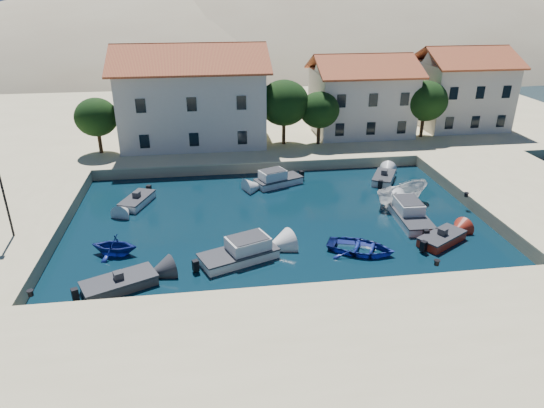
{
  "coord_description": "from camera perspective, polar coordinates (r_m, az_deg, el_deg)",
  "views": [
    {
      "loc": [
        -4.72,
        -21.78,
        15.7
      ],
      "look_at": [
        -0.56,
        8.45,
        2.0
      ],
      "focal_mm": 32.0,
      "sensor_mm": 36.0,
      "label": 1
    }
  ],
  "objects": [
    {
      "name": "motorboat_white_west",
      "position": [
        39.63,
        -15.57,
        0.37
      ],
      "size": [
        2.71,
        3.82,
        1.25
      ],
      "rotation": [
        0.0,
        0.0,
        -1.94
      ],
      "color": "silver",
      "rests_on": "ground"
    },
    {
      "name": "cabin_cruiser_north",
      "position": [
        41.97,
        0.76,
        2.91
      ],
      "size": [
        4.46,
        3.18,
        1.6
      ],
      "rotation": [
        0.0,
        0.0,
        3.54
      ],
      "color": "silver",
      "rests_on": "ground"
    },
    {
      "name": "cabin_cruiser_south",
      "position": [
        30.51,
        -3.95,
        -5.82
      ],
      "size": [
        5.31,
        3.74,
        1.6
      ],
      "rotation": [
        0.0,
        0.0,
        0.38
      ],
      "color": "silver",
      "rests_on": "ground"
    },
    {
      "name": "bollards",
      "position": [
        30.42,
        7.49,
        -4.61
      ],
      "size": [
        29.36,
        9.56,
        0.3
      ],
      "color": "black",
      "rests_on": "ground"
    },
    {
      "name": "rowboat_west",
      "position": [
        32.94,
        -17.94,
        -5.59
      ],
      "size": [
        3.51,
        3.23,
        1.56
      ],
      "primitive_type": "imported",
      "rotation": [
        0.0,
        0.0,
        -1.83
      ],
      "color": "navy",
      "rests_on": "ground"
    },
    {
      "name": "quay_south",
      "position": [
        22.41,
        6.83,
        -18.74
      ],
      "size": [
        52.0,
        12.0,
        1.0
      ],
      "primitive_type": "cube",
      "color": "#CABB8A",
      "rests_on": "ground"
    },
    {
      "name": "building_right",
      "position": [
        60.08,
        21.4,
        12.77
      ],
      "size": [
        9.45,
        8.4,
        8.8
      ],
      "color": "beige",
      "rests_on": "quay_north"
    },
    {
      "name": "quay_east",
      "position": [
        43.32,
        28.47,
        0.58
      ],
      "size": [
        11.0,
        20.0,
        1.0
      ],
      "primitive_type": "cube",
      "color": "#CABB8A",
      "rests_on": "ground"
    },
    {
      "name": "quay_west",
      "position": [
        38.01,
        -29.13,
        -2.67
      ],
      "size": [
        8.0,
        20.0,
        1.0
      ],
      "primitive_type": "cube",
      "color": "#CABB8A",
      "rests_on": "ground"
    },
    {
      "name": "quay_north",
      "position": [
        62.04,
        -1.41,
        9.99
      ],
      "size": [
        80.0,
        36.0,
        1.0
      ],
      "primitive_type": "cube",
      "color": "#CABB8A",
      "rests_on": "ground"
    },
    {
      "name": "motorboat_white_ne",
      "position": [
        43.92,
        13.02,
        3.01
      ],
      "size": [
        3.07,
        3.81,
        1.25
      ],
      "rotation": [
        0.0,
        0.0,
        1.07
      ],
      "color": "silver",
      "rests_on": "ground"
    },
    {
      "name": "boat_east",
      "position": [
        39.62,
        14.88,
        -0.02
      ],
      "size": [
        5.08,
        3.3,
        1.84
      ],
      "primitive_type": "imported",
      "rotation": [
        0.0,
        0.0,
        1.92
      ],
      "color": "silver",
      "rests_on": "ground"
    },
    {
      "name": "building_left",
      "position": [
        50.74,
        -9.38,
        12.77
      ],
      "size": [
        14.7,
        9.45,
        9.7
      ],
      "color": "beige",
      "rests_on": "quay_north"
    },
    {
      "name": "building_mid",
      "position": [
        54.47,
        10.44,
        12.7
      ],
      "size": [
        10.5,
        8.4,
        8.3
      ],
      "color": "beige",
      "rests_on": "quay_north"
    },
    {
      "name": "lamppost",
      "position": [
        34.2,
        -29.3,
        2.31
      ],
      "size": [
        0.35,
        0.25,
        6.22
      ],
      "color": "black",
      "rests_on": "quay_west"
    },
    {
      "name": "trees",
      "position": [
        49.34,
        3.2,
        11.42
      ],
      "size": [
        37.3,
        5.3,
        6.45
      ],
      "color": "#382314",
      "rests_on": "quay_north"
    },
    {
      "name": "motorboat_red_se",
      "position": [
        34.45,
        19.33,
        -3.86
      ],
      "size": [
        3.86,
        3.21,
        1.25
      ],
      "rotation": [
        0.0,
        0.0,
        0.55
      ],
      "color": "maroon",
      "rests_on": "ground"
    },
    {
      "name": "motorboat_grey_sw",
      "position": [
        29.22,
        -17.5,
        -8.91
      ],
      "size": [
        4.48,
        3.37,
        1.25
      ],
      "rotation": [
        0.0,
        0.0,
        0.43
      ],
      "color": "#313136",
      "rests_on": "ground"
    },
    {
      "name": "hills",
      "position": [
        152.68,
        2.01,
        9.32
      ],
      "size": [
        254.0,
        176.0,
        99.0
      ],
      "color": "#9D8A6A",
      "rests_on": "ground"
    },
    {
      "name": "ground",
      "position": [
        27.25,
        3.65,
        -11.05
      ],
      "size": [
        400.0,
        400.0,
        0.0
      ],
      "primitive_type": "plane",
      "color": "black",
      "rests_on": "ground"
    },
    {
      "name": "cabin_cruiser_east",
      "position": [
        36.71,
        16.0,
        -1.32
      ],
      "size": [
        2.22,
        5.05,
        1.6
      ],
      "rotation": [
        0.0,
        0.0,
        1.53
      ],
      "color": "silver",
      "rests_on": "ground"
    },
    {
      "name": "rowboat_south",
      "position": [
        32.1,
        10.36,
        -5.54
      ],
      "size": [
        5.26,
        4.7,
        0.9
      ],
      "primitive_type": "imported",
      "rotation": [
        0.0,
        0.0,
        1.11
      ],
      "color": "navy",
      "rests_on": "ground"
    }
  ]
}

